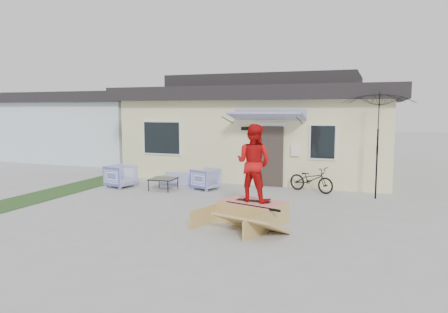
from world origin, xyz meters
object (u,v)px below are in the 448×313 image
(armchair_right, at_px, (205,178))
(coffee_table, at_px, (163,184))
(patio_umbrella, at_px, (378,141))
(skate_ramp, at_px, (252,212))
(loveseat, at_px, (184,176))
(skater, at_px, (254,161))
(bicycle, at_px, (311,177))
(skateboard, at_px, (253,200))
(armchair_left, at_px, (121,175))

(armchair_right, bearing_deg, coffee_table, -45.67)
(coffee_table, height_order, patio_umbrella, patio_umbrella)
(patio_umbrella, relative_size, skate_ramp, 1.16)
(loveseat, height_order, skater, skater)
(bicycle, xyz_separation_m, skateboard, (-0.74, -4.13, 0.00))
(armchair_left, bearing_deg, patio_umbrella, -69.92)
(armchair_right, relative_size, bicycle, 0.50)
(skater, bearing_deg, skate_ramp, 85.25)
(skater, bearing_deg, loveseat, -34.65)
(armchair_right, distance_m, skater, 4.41)
(loveseat, distance_m, armchair_right, 1.24)
(loveseat, distance_m, bicycle, 4.50)
(coffee_table, distance_m, skateboard, 4.81)
(patio_umbrella, height_order, skater, skater)
(skate_ramp, xyz_separation_m, skateboard, (0.01, 0.05, 0.27))
(armchair_left, distance_m, skate_ramp, 6.18)
(skate_ramp, bearing_deg, skateboard, 90.00)
(skate_ramp, xyz_separation_m, skater, (0.01, 0.05, 1.21))
(skate_ramp, height_order, skateboard, skateboard)
(armchair_right, height_order, bicycle, bicycle)
(loveseat, xyz_separation_m, bicycle, (4.49, 0.17, 0.20))
(bicycle, relative_size, skater, 0.86)
(armchair_left, distance_m, armchair_right, 2.97)
(bicycle, bearing_deg, patio_umbrella, -79.61)
(bicycle, relative_size, skateboard, 1.88)
(coffee_table, bearing_deg, armchair_left, -177.67)
(coffee_table, bearing_deg, bicycle, 16.34)
(armchair_left, bearing_deg, bicycle, -64.36)
(patio_umbrella, xyz_separation_m, skateboard, (-2.73, -3.75, -1.24))
(coffee_table, bearing_deg, skateboard, -35.09)
(armchair_left, distance_m, skateboard, 6.17)
(skateboard, bearing_deg, skater, 13.42)
(armchair_left, distance_m, coffee_table, 1.64)
(armchair_right, height_order, patio_umbrella, patio_umbrella)
(bicycle, xyz_separation_m, patio_umbrella, (1.98, -0.38, 1.24))
(skateboard, distance_m, skater, 0.94)
(coffee_table, xyz_separation_m, bicycle, (4.67, 1.37, 0.31))
(patio_umbrella, bearing_deg, skate_ramp, -125.81)
(loveseat, bearing_deg, skateboard, 124.18)
(armchair_left, relative_size, skate_ramp, 0.44)
(coffee_table, height_order, skateboard, skateboard)
(skateboard, height_order, skater, skater)
(armchair_left, xyz_separation_m, skater, (5.55, -2.69, 1.02))
(coffee_table, bearing_deg, skater, -35.09)
(coffee_table, distance_m, skater, 4.96)
(loveseat, distance_m, coffee_table, 1.22)
(armchair_left, xyz_separation_m, skateboard, (5.55, -2.69, 0.08))
(loveseat, xyz_separation_m, skateboard, (3.74, -3.96, 0.20))
(skate_ramp, relative_size, skater, 1.05)
(skater, bearing_deg, armchair_left, -13.98)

